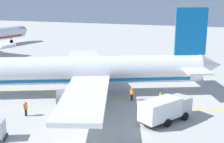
% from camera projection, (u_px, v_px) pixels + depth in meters
% --- Properties ---
extents(airliner_foreground, '(33.47, 39.81, 11.90)m').
position_uv_depth(airliner_foreground, '(75.00, 71.00, 42.66)').
color(airliner_foreground, white).
rests_on(airliner_foreground, ground).
extents(service_truck_fuel, '(2.67, 6.49, 2.61)m').
position_uv_depth(service_truck_fuel, '(175.00, 72.00, 51.17)').
color(service_truck_fuel, silver).
rests_on(service_truck_fuel, ground).
extents(service_truck_baggage, '(6.59, 5.39, 2.69)m').
position_uv_depth(service_truck_baggage, '(165.00, 109.00, 33.84)').
color(service_truck_baggage, silver).
rests_on(service_truck_baggage, ground).
extents(crew_marshaller, '(0.59, 0.38, 1.75)m').
position_uv_depth(crew_marshaller, '(160.00, 98.00, 38.79)').
color(crew_marshaller, '#191E33').
rests_on(crew_marshaller, ground).
extents(crew_loader_left, '(0.62, 0.31, 1.75)m').
position_uv_depth(crew_loader_left, '(26.00, 107.00, 35.56)').
color(crew_loader_left, '#191E33').
rests_on(crew_loader_left, ground).
extents(crew_supervisor, '(0.41, 0.57, 1.72)m').
position_uv_depth(crew_supervisor, '(132.00, 93.00, 40.76)').
color(crew_supervisor, '#191E33').
rests_on(crew_supervisor, ground).
extents(apron_guide_line, '(0.30, 60.00, 0.01)m').
position_uv_depth(apron_guide_line, '(105.00, 98.00, 41.73)').
color(apron_guide_line, yellow).
rests_on(apron_guide_line, ground).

